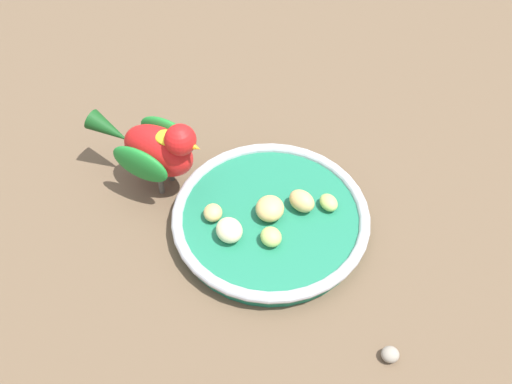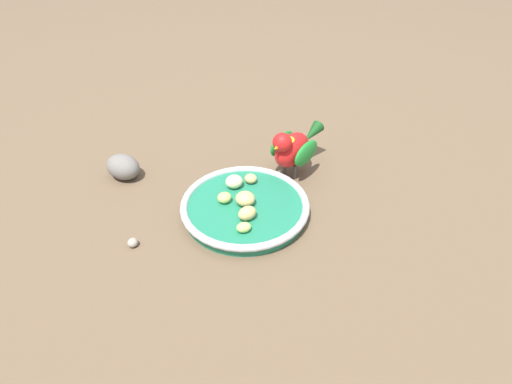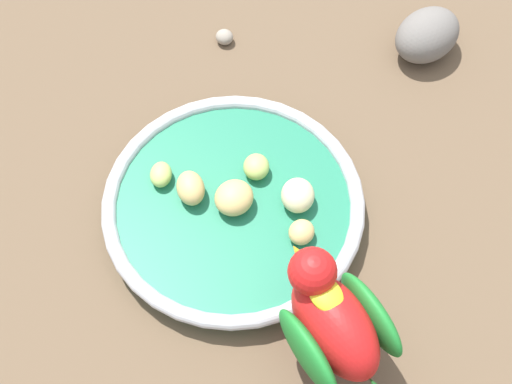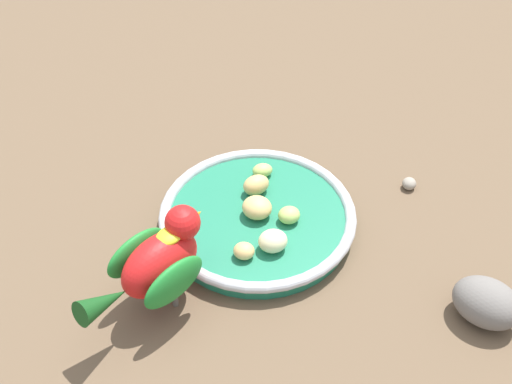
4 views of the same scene
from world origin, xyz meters
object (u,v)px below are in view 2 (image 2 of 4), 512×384
(apple_piece_3, at_px, (244,227))
(parrot, at_px, (293,147))
(apple_piece_2, at_px, (251,179))
(apple_piece_5, at_px, (234,182))
(pebble_0, at_px, (133,243))
(apple_piece_4, at_px, (224,198))
(feeding_bowl, at_px, (245,207))
(apple_piece_0, at_px, (247,213))
(apple_piece_1, at_px, (245,199))
(rock_large, at_px, (123,167))

(apple_piece_3, distance_m, parrot, 0.22)
(apple_piece_2, distance_m, parrot, 0.11)
(apple_piece_5, height_order, pebble_0, apple_piece_5)
(parrot, bearing_deg, apple_piece_4, -10.56)
(feeding_bowl, distance_m, apple_piece_2, 0.07)
(apple_piece_2, relative_size, parrot, 0.15)
(apple_piece_2, height_order, pebble_0, apple_piece_2)
(apple_piece_2, bearing_deg, apple_piece_0, 111.81)
(apple_piece_2, bearing_deg, apple_piece_4, 75.94)
(pebble_0, bearing_deg, apple_piece_3, -151.12)
(apple_piece_5, bearing_deg, feeding_bowl, 136.46)
(apple_piece_5, xyz_separation_m, parrot, (-0.08, -0.11, 0.03))
(feeding_bowl, distance_m, apple_piece_1, 0.02)
(apple_piece_5, bearing_deg, parrot, -124.26)
(apple_piece_2, relative_size, apple_piece_3, 0.94)
(apple_piece_0, height_order, apple_piece_1, same)
(feeding_bowl, xyz_separation_m, apple_piece_3, (-0.03, 0.07, 0.01))
(apple_piece_2, xyz_separation_m, pebble_0, (0.12, 0.23, -0.02))
(apple_piece_2, xyz_separation_m, parrot, (-0.05, -0.09, 0.04))
(apple_piece_2, relative_size, rock_large, 0.33)
(apple_piece_1, bearing_deg, apple_piece_2, -73.56)
(feeding_bowl, distance_m, apple_piece_5, 0.06)
(apple_piece_0, relative_size, apple_piece_4, 1.28)
(parrot, bearing_deg, apple_piece_5, -20.55)
(parrot, relative_size, rock_large, 2.24)
(pebble_0, bearing_deg, rock_large, -48.36)
(apple_piece_5, relative_size, rock_large, 0.46)
(apple_piece_1, distance_m, apple_piece_2, 0.07)
(apple_piece_0, xyz_separation_m, apple_piece_3, (-0.01, 0.03, -0.00))
(apple_piece_2, distance_m, apple_piece_3, 0.14)
(apple_piece_1, bearing_deg, apple_piece_0, 120.83)
(apple_piece_1, relative_size, pebble_0, 1.91)
(parrot, bearing_deg, feeding_bowl, 0.85)
(apple_piece_3, relative_size, apple_piece_4, 0.98)
(rock_large, bearing_deg, apple_piece_3, 167.96)
(apple_piece_1, distance_m, rock_large, 0.28)
(apple_piece_3, xyz_separation_m, apple_piece_4, (0.07, -0.06, 0.00))
(apple_piece_0, bearing_deg, apple_piece_5, -49.41)
(feeding_bowl, xyz_separation_m, apple_piece_0, (-0.02, 0.03, 0.02))
(apple_piece_2, height_order, apple_piece_4, apple_piece_4)
(parrot, relative_size, pebble_0, 8.75)
(apple_piece_1, height_order, parrot, parrot)
(apple_piece_2, xyz_separation_m, apple_piece_3, (-0.05, 0.13, -0.00))
(apple_piece_4, xyz_separation_m, parrot, (-0.07, -0.16, 0.04))
(apple_piece_2, height_order, parrot, parrot)
(apple_piece_3, bearing_deg, feeding_bowl, -65.82)
(apple_piece_4, bearing_deg, apple_piece_3, 139.97)
(apple_piece_3, bearing_deg, apple_piece_0, -75.21)
(apple_piece_0, relative_size, pebble_0, 1.80)
(apple_piece_5, distance_m, pebble_0, 0.22)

